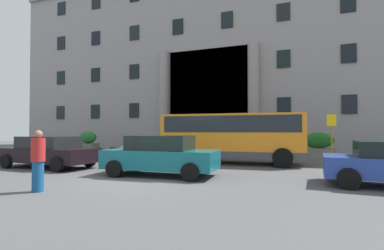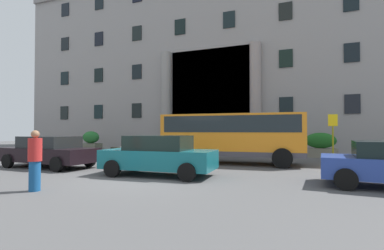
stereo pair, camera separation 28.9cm
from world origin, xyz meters
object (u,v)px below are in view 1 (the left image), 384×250
hedge_planter_far_west (206,145)px  orange_minibus (232,134)px  bus_stop_sign (332,133)px  white_taxi_kerbside (49,152)px  pedestrian_child_trailing (38,161)px  parked_hatchback_near (161,155)px  hedge_planter_west (318,145)px  motorcycle_far_end (117,155)px  hedge_planter_east (88,142)px  motorcycle_near_kerb (166,157)px

hedge_planter_far_west → orange_minibus: bearing=-59.4°
bus_stop_sign → white_taxi_kerbside: size_ratio=0.55×
orange_minibus → pedestrian_child_trailing: orange_minibus is taller
bus_stop_sign → parked_hatchback_near: (-6.47, -6.53, -0.80)m
hedge_planter_west → white_taxi_kerbside: 15.39m
bus_stop_sign → hedge_planter_far_west: (-7.74, 3.20, -0.93)m
motorcycle_far_end → pedestrian_child_trailing: bearing=-56.8°
hedge_planter_east → pedestrian_child_trailing: (9.50, -13.04, 0.06)m
hedge_planter_east → pedestrian_child_trailing: bearing=-53.9°
pedestrian_child_trailing → motorcycle_far_end: bearing=160.0°
motorcycle_far_end → pedestrian_child_trailing: pedestrian_child_trailing is taller
bus_stop_sign → pedestrian_child_trailing: 13.22m
hedge_planter_west → motorcycle_far_end: 12.38m
hedge_planter_far_west → pedestrian_child_trailing: (-0.65, -13.40, 0.22)m
bus_stop_sign → pedestrian_child_trailing: bearing=-129.4°
hedge_planter_far_west → motorcycle_near_kerb: (0.42, -7.50, -0.17)m
hedge_planter_east → hedge_planter_far_west: size_ratio=1.00×
bus_stop_sign → motorcycle_near_kerb: (-7.31, -4.30, -1.10)m
hedge_planter_far_west → bus_stop_sign: bearing=-22.5°
bus_stop_sign → white_taxi_kerbside: 13.80m
hedge_planter_east → bus_stop_sign: bearing=-9.0°
white_taxi_kerbside → hedge_planter_east: bearing=123.8°
hedge_planter_east → white_taxi_kerbside: size_ratio=0.36×
bus_stop_sign → orange_minibus: bearing=-159.8°
motorcycle_far_end → hedge_planter_east: bearing=154.7°
bus_stop_sign → hedge_planter_east: 18.12m
hedge_planter_east → motorcycle_near_kerb: size_ratio=0.78×
motorcycle_far_end → motorcycle_near_kerb: 3.01m
parked_hatchback_near → hedge_planter_far_west: bearing=94.3°
bus_stop_sign → motorcycle_far_end: size_ratio=1.29×
hedge_planter_east → white_taxi_kerbside: bearing=-58.4°
orange_minibus → motorcycle_near_kerb: bearing=-139.0°
parked_hatchback_near → hedge_planter_west: bearing=55.7°
parked_hatchback_near → white_taxi_kerbside: (-5.81, 0.27, -0.03)m
parked_hatchback_near → motorcycle_far_end: 4.66m
hedge_planter_west → hedge_planter_far_west: 7.36m
bus_stop_sign → parked_hatchback_near: bearing=-134.7°
orange_minibus → motorcycle_far_end: 5.99m
orange_minibus → pedestrian_child_trailing: (-3.59, -8.43, -0.67)m
hedge_planter_west → hedge_planter_far_west: (-7.35, -0.32, -0.12)m
orange_minibus → bus_stop_sign: (4.80, 1.77, 0.04)m
hedge_planter_west → hedge_planter_far_west: size_ratio=1.18×
hedge_planter_east → motorcycle_far_end: size_ratio=0.84×
motorcycle_near_kerb → hedge_planter_west: bearing=52.2°
bus_stop_sign → hedge_planter_far_west: size_ratio=1.54×
hedge_planter_east → hedge_planter_west: bearing=2.2°
white_taxi_kerbside → motorcycle_near_kerb: 5.34m
white_taxi_kerbside → motorcycle_far_end: white_taxi_kerbside is taller
orange_minibus → bus_stop_sign: bearing=16.0°
parked_hatchback_near → motorcycle_far_end: size_ratio=2.20×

